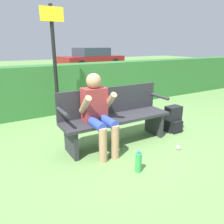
{
  "coord_description": "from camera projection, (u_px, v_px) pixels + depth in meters",
  "views": [
    {
      "loc": [
        -1.69,
        -2.72,
        1.53
      ],
      "look_at": [
        -0.15,
        -0.1,
        0.58
      ],
      "focal_mm": 35.0,
      "sensor_mm": 36.0,
      "label": 1
    }
  ],
  "objects": [
    {
      "name": "backpack",
      "position": [
        173.0,
        120.0,
        3.94
      ],
      "size": [
        0.27,
        0.25,
        0.47
      ],
      "color": "black",
      "rests_on": "ground"
    },
    {
      "name": "park_bench",
      "position": [
        115.0,
        115.0,
        3.43
      ],
      "size": [
        1.77,
        0.47,
        0.88
      ],
      "color": "#2D2D33",
      "rests_on": "ground"
    },
    {
      "name": "ground_plane",
      "position": [
        117.0,
        143.0,
        3.52
      ],
      "size": [
        40.0,
        40.0,
        0.0
      ],
      "primitive_type": "plane",
      "color": "#668E4C"
    },
    {
      "name": "person_seated",
      "position": [
        98.0,
        110.0,
        3.1
      ],
      "size": [
        0.48,
        0.6,
        1.14
      ],
      "color": "#993333",
      "rests_on": "ground"
    },
    {
      "name": "water_bottle",
      "position": [
        138.0,
        162.0,
        2.7
      ],
      "size": [
        0.08,
        0.08,
        0.27
      ],
      "color": "green",
      "rests_on": "ground"
    },
    {
      "name": "hedge_back",
      "position": [
        69.0,
        88.0,
        5.15
      ],
      "size": [
        12.0,
        0.52,
        1.08
      ],
      "color": "#337033",
      "rests_on": "ground"
    },
    {
      "name": "parked_car",
      "position": [
        91.0,
        58.0,
        14.59
      ],
      "size": [
        4.42,
        2.39,
        1.28
      ],
      "rotation": [
        0.0,
        0.0,
        0.12
      ],
      "color": "maroon",
      "rests_on": "ground"
    },
    {
      "name": "signpost",
      "position": [
        54.0,
        57.0,
        4.15
      ],
      "size": [
        0.43,
        0.09,
        2.21
      ],
      "color": "black",
      "rests_on": "ground"
    },
    {
      "name": "litter_crumple",
      "position": [
        178.0,
        148.0,
        3.29
      ],
      "size": [
        0.06,
        0.06,
        0.06
      ],
      "color": "silver",
      "rests_on": "ground"
    }
  ]
}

